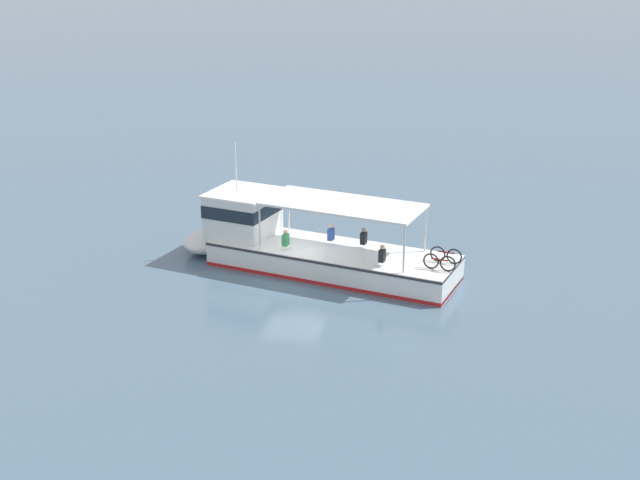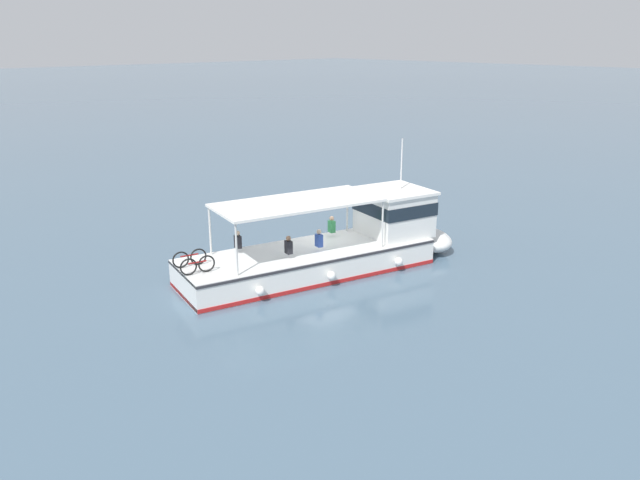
% 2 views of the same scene
% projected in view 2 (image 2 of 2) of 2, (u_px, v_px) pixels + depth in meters
% --- Properties ---
extents(ground_plane, '(400.00, 400.00, 0.00)m').
position_uv_depth(ground_plane, '(323.00, 261.00, 27.99)').
color(ground_plane, slate).
extents(ferry_main, '(5.97, 13.07, 5.32)m').
position_uv_depth(ferry_main, '(341.00, 245.00, 26.89)').
color(ferry_main, white).
rests_on(ferry_main, ground).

